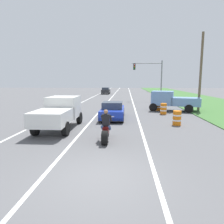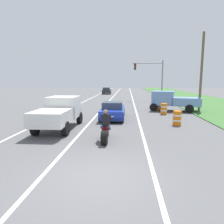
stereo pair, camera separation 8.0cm
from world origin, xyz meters
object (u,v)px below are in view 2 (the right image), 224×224
at_px(pickup_truck_left_lane_white, 59,112).
at_px(construction_barrel_mid, 164,109).
at_px(construction_barrel_nearest, 177,118).
at_px(distant_car_far_ahead, 107,91).
at_px(motorcycle_with_rider, 106,130).
at_px(sports_car_blue, 113,111).
at_px(pickup_truck_right_shoulder_light_blue, 173,100).
at_px(traffic_light_mast_near, 153,74).
at_px(construction_barrel_far, 159,106).

distance_m(pickup_truck_left_lane_white, construction_barrel_mid, 9.84).
bearing_deg(construction_barrel_nearest, distant_car_far_ahead, 104.03).
height_order(motorcycle_with_rider, sports_car_blue, motorcycle_with_rider).
xyz_separation_m(sports_car_blue, pickup_truck_right_shoulder_light_blue, (5.70, 4.67, 0.48)).
height_order(motorcycle_with_rider, pickup_truck_left_lane_white, pickup_truck_left_lane_white).
height_order(sports_car_blue, pickup_truck_left_lane_white, pickup_truck_left_lane_white).
xyz_separation_m(pickup_truck_right_shoulder_light_blue, construction_barrel_nearest, (-1.13, -6.83, -0.60)).
bearing_deg(traffic_light_mast_near, construction_barrel_nearest, -91.27).
bearing_deg(motorcycle_with_rider, construction_barrel_nearest, 42.20).
distance_m(motorcycle_with_rider, construction_barrel_mid, 9.75).
xyz_separation_m(pickup_truck_right_shoulder_light_blue, construction_barrel_mid, (-1.21, -2.21, -0.60)).
height_order(traffic_light_mast_near, construction_barrel_nearest, traffic_light_mast_near).
distance_m(motorcycle_with_rider, pickup_truck_right_shoulder_light_blue, 12.28).
height_order(pickup_truck_left_lane_white, pickup_truck_right_shoulder_light_blue, same).
xyz_separation_m(sports_car_blue, construction_barrel_far, (4.45, 4.86, -0.13)).
bearing_deg(motorcycle_with_rider, sports_car_blue, 90.71).
bearing_deg(sports_car_blue, construction_barrel_nearest, -25.25).
bearing_deg(construction_barrel_mid, pickup_truck_right_shoulder_light_blue, 61.21).
height_order(construction_barrel_nearest, construction_barrel_mid, same).
distance_m(motorcycle_with_rider, distant_car_far_ahead, 36.84).
bearing_deg(distant_car_far_ahead, sports_car_blue, -83.30).
xyz_separation_m(construction_barrel_nearest, distant_car_far_ahead, (-8.14, 32.59, 0.27)).
distance_m(construction_barrel_nearest, construction_barrel_far, 7.01).
distance_m(construction_barrel_nearest, distant_car_far_ahead, 33.59).
bearing_deg(sports_car_blue, pickup_truck_left_lane_white, -129.77).
height_order(sports_car_blue, construction_barrel_nearest, sports_car_blue).
distance_m(motorcycle_with_rider, construction_barrel_far, 11.92).
xyz_separation_m(sports_car_blue, traffic_light_mast_near, (4.96, 15.30, 3.37)).
bearing_deg(distant_car_far_ahead, pickup_truck_right_shoulder_light_blue, -70.21).
bearing_deg(sports_car_blue, pickup_truck_right_shoulder_light_blue, 39.36).
relative_size(pickup_truck_right_shoulder_light_blue, distant_car_far_ahead, 1.29).
height_order(pickup_truck_left_lane_white, traffic_light_mast_near, traffic_light_mast_near).
xyz_separation_m(pickup_truck_left_lane_white, construction_barrel_far, (7.57, 8.61, -0.60)).
xyz_separation_m(traffic_light_mast_near, construction_barrel_far, (-0.51, -10.45, -3.49)).
relative_size(motorcycle_with_rider, sports_car_blue, 0.51).
relative_size(construction_barrel_nearest, construction_barrel_mid, 1.00).
xyz_separation_m(motorcycle_with_rider, construction_barrel_nearest, (4.49, 4.07, -0.09)).
xyz_separation_m(pickup_truck_right_shoulder_light_blue, construction_barrel_far, (-1.25, 0.18, -0.60)).
height_order(pickup_truck_right_shoulder_light_blue, traffic_light_mast_near, traffic_light_mast_near).
bearing_deg(pickup_truck_right_shoulder_light_blue, construction_barrel_mid, -118.79).
bearing_deg(traffic_light_mast_near, construction_barrel_mid, -92.11).
relative_size(motorcycle_with_rider, pickup_truck_right_shoulder_light_blue, 0.43).
bearing_deg(distant_car_far_ahead, motorcycle_with_rider, -84.31).
height_order(sports_car_blue, traffic_light_mast_near, traffic_light_mast_near).
height_order(pickup_truck_left_lane_white, construction_barrel_far, pickup_truck_left_lane_white).
distance_m(motorcycle_with_rider, construction_barrel_nearest, 6.07).
bearing_deg(traffic_light_mast_near, construction_barrel_far, -92.77).
height_order(construction_barrel_nearest, construction_barrel_far, same).
distance_m(pickup_truck_right_shoulder_light_blue, distant_car_far_ahead, 27.38).
bearing_deg(pickup_truck_left_lane_white, motorcycle_with_rider, -37.79).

